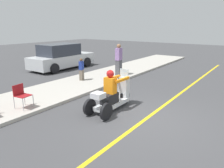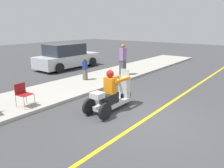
{
  "view_description": "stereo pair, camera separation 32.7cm",
  "coord_description": "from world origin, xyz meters",
  "px_view_note": "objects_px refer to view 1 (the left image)",
  "views": [
    {
      "loc": [
        -5.93,
        -2.86,
        2.92
      ],
      "look_at": [
        -0.01,
        1.34,
        0.95
      ],
      "focal_mm": 35.0,
      "sensor_mm": 36.0,
      "label": 1
    },
    {
      "loc": [
        -5.73,
        -3.13,
        2.92
      ],
      "look_at": [
        -0.01,
        1.34,
        0.95
      ],
      "focal_mm": 35.0,
      "sensor_mm": 36.0,
      "label": 2
    }
  ],
  "objects_px": {
    "folding_chair_curbside": "(21,94)",
    "spectator_far_back": "(81,70)",
    "spectator_by_tree": "(119,60)",
    "parked_car_lot_right": "(61,57)",
    "motorcycle_trike": "(112,96)"
  },
  "relations": [
    {
      "from": "parked_car_lot_right",
      "to": "motorcycle_trike",
      "type": "bearing_deg",
      "value": -120.17
    },
    {
      "from": "spectator_by_tree",
      "to": "spectator_far_back",
      "type": "bearing_deg",
      "value": 158.39
    },
    {
      "from": "motorcycle_trike",
      "to": "parked_car_lot_right",
      "type": "height_order",
      "value": "parked_car_lot_right"
    },
    {
      "from": "spectator_by_tree",
      "to": "spectator_far_back",
      "type": "distance_m",
      "value": 2.37
    },
    {
      "from": "spectator_by_tree",
      "to": "parked_car_lot_right",
      "type": "distance_m",
      "value": 4.64
    },
    {
      "from": "motorcycle_trike",
      "to": "spectator_far_back",
      "type": "xyz_separation_m",
      "value": [
        2.22,
        3.54,
        0.15
      ]
    },
    {
      "from": "spectator_far_back",
      "to": "spectator_by_tree",
      "type": "bearing_deg",
      "value": -21.61
    },
    {
      "from": "motorcycle_trike",
      "to": "folding_chair_curbside",
      "type": "xyz_separation_m",
      "value": [
        -1.9,
        2.53,
        0.1
      ]
    },
    {
      "from": "spectator_by_tree",
      "to": "spectator_far_back",
      "type": "xyz_separation_m",
      "value": [
        -2.19,
        0.87,
        -0.3
      ]
    },
    {
      "from": "motorcycle_trike",
      "to": "spectator_by_tree",
      "type": "distance_m",
      "value": 5.17
    },
    {
      "from": "spectator_by_tree",
      "to": "folding_chair_curbside",
      "type": "bearing_deg",
      "value": -178.66
    },
    {
      "from": "spectator_by_tree",
      "to": "folding_chair_curbside",
      "type": "relative_size",
      "value": 2.16
    },
    {
      "from": "folding_chair_curbside",
      "to": "spectator_far_back",
      "type": "bearing_deg",
      "value": 13.82
    },
    {
      "from": "folding_chair_curbside",
      "to": "parked_car_lot_right",
      "type": "relative_size",
      "value": 0.18
    },
    {
      "from": "spectator_by_tree",
      "to": "parked_car_lot_right",
      "type": "bearing_deg",
      "value": 92.01
    }
  ]
}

